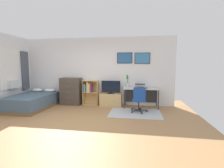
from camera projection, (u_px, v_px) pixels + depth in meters
The scene contains 14 objects.
ground_plane at pixel (76, 124), 4.40m from camera, with size 7.20×7.20×0.00m, color #A87A4C.
wall_back_with_posters at pixel (98, 71), 6.63m from camera, with size 6.12×0.09×2.70m.
area_rug at pixel (135, 113), 5.42m from camera, with size 1.70×1.20×0.01m, color #B2B7BC.
bed at pixel (33, 101), 6.06m from camera, with size 1.26×2.00×0.63m.
dresser at pixel (71, 91), 6.62m from camera, with size 0.83×0.46×1.09m.
bookshelf at pixel (90, 91), 6.56m from camera, with size 0.62×0.30×0.98m.
tv_stand at pixel (111, 100), 6.41m from camera, with size 0.85×0.41×0.49m.
television at pixel (111, 87), 6.33m from camera, with size 0.74×0.16×0.50m.
desk at pixel (141, 91), 6.18m from camera, with size 1.28×0.58×0.74m.
office_chair at pixel (139, 99), 5.43m from camera, with size 0.57×0.58×0.86m.
laptop at pixel (140, 86), 6.15m from camera, with size 0.39×0.42×0.17m.
computer_mouse at pixel (147, 88), 5.98m from camera, with size 0.06×0.10×0.03m, color #262628.
bamboo_vase at pixel (127, 82), 6.34m from camera, with size 0.09×0.10×0.48m.
wine_glass at pixel (132, 85), 6.04m from camera, with size 0.07×0.07×0.18m.
Camera 1 is at (1.63, -4.05, 1.56)m, focal length 26.02 mm.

